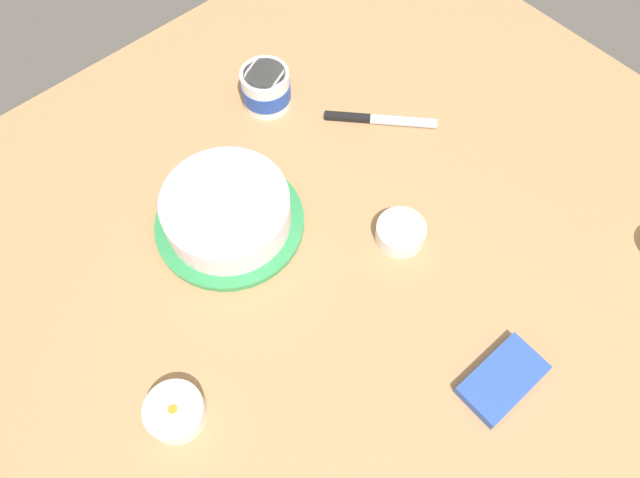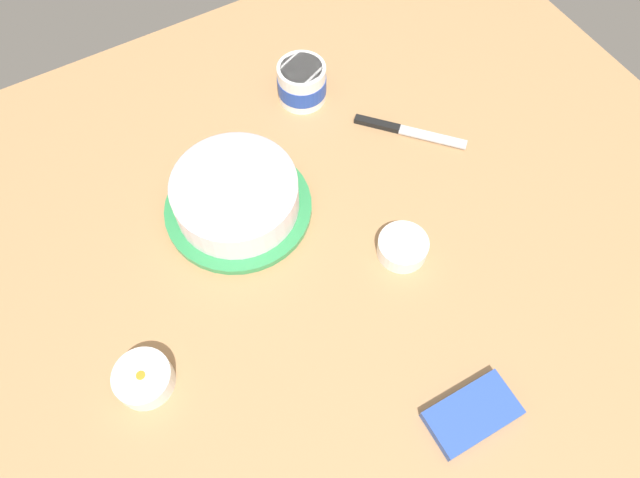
{
  "view_description": "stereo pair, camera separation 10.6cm",
  "coord_description": "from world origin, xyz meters",
  "px_view_note": "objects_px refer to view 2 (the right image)",
  "views": [
    {
      "loc": [
        0.39,
        0.3,
        0.96
      ],
      "look_at": [
        0.05,
        -0.08,
        0.04
      ],
      "focal_mm": 32.98,
      "sensor_mm": 36.0,
      "label": 1
    },
    {
      "loc": [
        0.31,
        0.36,
        0.96
      ],
      "look_at": [
        0.05,
        -0.08,
        0.04
      ],
      "focal_mm": 32.98,
      "sensor_mm": 36.0,
      "label": 2
    }
  ],
  "objects_px": {
    "frosting_tub": "(302,82)",
    "spreading_knife": "(400,129)",
    "frosted_cake": "(236,195)",
    "sprinkle_bowl_blue": "(403,248)",
    "candy_box_lower": "(472,414)",
    "sprinkle_bowl_orange": "(144,378)"
  },
  "relations": [
    {
      "from": "frosting_tub",
      "to": "spreading_knife",
      "type": "relative_size",
      "value": 0.55
    },
    {
      "from": "frosted_cake",
      "to": "sprinkle_bowl_blue",
      "type": "xyz_separation_m",
      "value": [
        -0.22,
        0.23,
        -0.03
      ]
    },
    {
      "from": "frosted_cake",
      "to": "sprinkle_bowl_blue",
      "type": "height_order",
      "value": "frosted_cake"
    },
    {
      "from": "spreading_knife",
      "to": "candy_box_lower",
      "type": "relative_size",
      "value": 1.29
    },
    {
      "from": "frosting_tub",
      "to": "frosted_cake",
      "type": "bearing_deg",
      "value": 37.67
    },
    {
      "from": "frosting_tub",
      "to": "spreading_knife",
      "type": "distance_m",
      "value": 0.23
    },
    {
      "from": "frosted_cake",
      "to": "sprinkle_bowl_orange",
      "type": "distance_m",
      "value": 0.36
    },
    {
      "from": "frosting_tub",
      "to": "sprinkle_bowl_blue",
      "type": "distance_m",
      "value": 0.43
    },
    {
      "from": "frosting_tub",
      "to": "sprinkle_bowl_blue",
      "type": "bearing_deg",
      "value": 86.49
    },
    {
      "from": "frosting_tub",
      "to": "sprinkle_bowl_orange",
      "type": "bearing_deg",
      "value": 38.42
    },
    {
      "from": "frosted_cake",
      "to": "sprinkle_bowl_orange",
      "type": "bearing_deg",
      "value": 39.07
    },
    {
      "from": "frosted_cake",
      "to": "sprinkle_bowl_orange",
      "type": "xyz_separation_m",
      "value": [
        0.28,
        0.23,
        -0.03
      ]
    },
    {
      "from": "spreading_knife",
      "to": "sprinkle_bowl_blue",
      "type": "relative_size",
      "value": 2.03
    },
    {
      "from": "sprinkle_bowl_blue",
      "to": "sprinkle_bowl_orange",
      "type": "bearing_deg",
      "value": -0.94
    },
    {
      "from": "sprinkle_bowl_orange",
      "to": "frosting_tub",
      "type": "bearing_deg",
      "value": -141.58
    },
    {
      "from": "spreading_knife",
      "to": "candy_box_lower",
      "type": "distance_m",
      "value": 0.59
    },
    {
      "from": "sprinkle_bowl_blue",
      "to": "candy_box_lower",
      "type": "height_order",
      "value": "sprinkle_bowl_blue"
    },
    {
      "from": "frosted_cake",
      "to": "sprinkle_bowl_blue",
      "type": "distance_m",
      "value": 0.32
    },
    {
      "from": "sprinkle_bowl_orange",
      "to": "candy_box_lower",
      "type": "height_order",
      "value": "sprinkle_bowl_orange"
    },
    {
      "from": "frosted_cake",
      "to": "spreading_knife",
      "type": "relative_size",
      "value": 1.5
    },
    {
      "from": "sprinkle_bowl_blue",
      "to": "sprinkle_bowl_orange",
      "type": "height_order",
      "value": "sprinkle_bowl_orange"
    },
    {
      "from": "sprinkle_bowl_blue",
      "to": "frosting_tub",
      "type": "bearing_deg",
      "value": -93.51
    }
  ]
}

